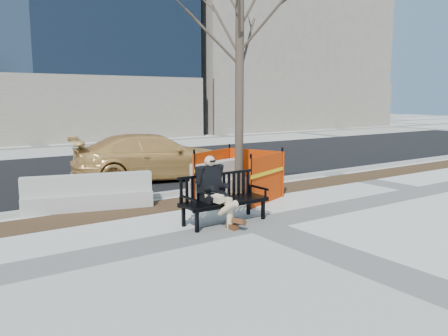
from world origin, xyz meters
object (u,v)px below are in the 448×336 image
at_px(jersey_barrier_left, 89,209).
at_px(jersey_barrier_right, 237,191).
at_px(tree_fence, 239,199).
at_px(bench, 224,223).
at_px(seated_man, 213,224).
at_px(sedan, 154,180).

bearing_deg(jersey_barrier_left, jersey_barrier_right, 11.67).
distance_m(tree_fence, jersey_barrier_right, 1.01).
height_order(bench, tree_fence, tree_fence).
relative_size(tree_fence, jersey_barrier_left, 2.24).
height_order(bench, jersey_barrier_left, bench).
bearing_deg(seated_man, sedan, 75.34).
bearing_deg(jersey_barrier_right, tree_fence, -135.09).
relative_size(tree_fence, sedan, 1.30).
bearing_deg(bench, jersey_barrier_left, 124.38).
height_order(sedan, jersey_barrier_left, sedan).
relative_size(bench, seated_man, 1.38).
distance_m(tree_fence, jersey_barrier_left, 3.85).
distance_m(seated_man, jersey_barrier_right, 3.55).
relative_size(seated_man, tree_fence, 0.21).
bearing_deg(bench, tree_fence, 45.00).
distance_m(seated_man, sedan, 5.71).
height_order(tree_fence, sedan, tree_fence).
xyz_separation_m(seated_man, sedan, (1.32, 5.56, 0.00)).
xyz_separation_m(bench, tree_fence, (1.66, 1.74, 0.00)).
bearing_deg(jersey_barrier_right, bench, -142.76).
height_order(seated_man, jersey_barrier_left, seated_man).
height_order(bench, jersey_barrier_right, bench).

